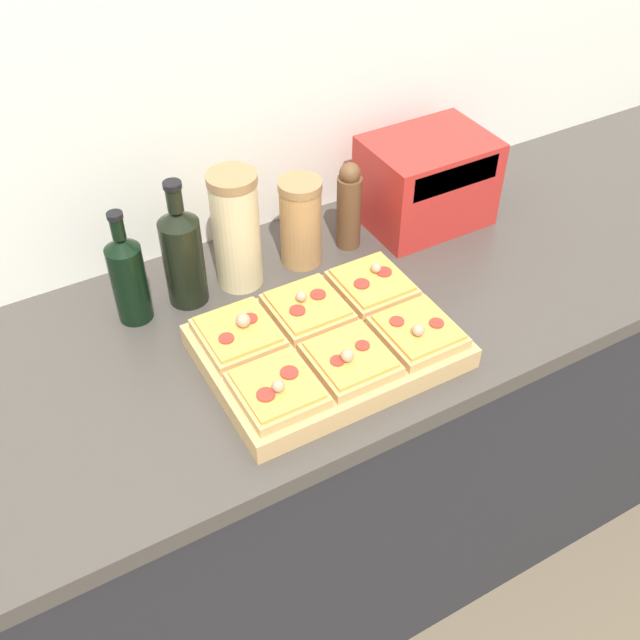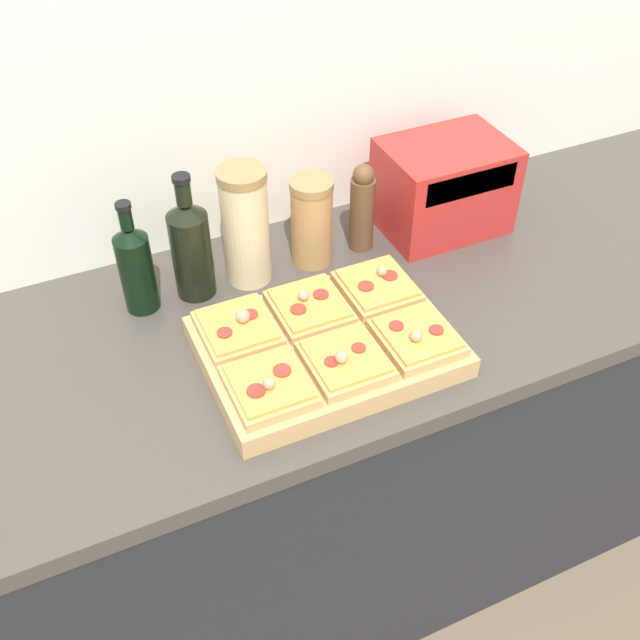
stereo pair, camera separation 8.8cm
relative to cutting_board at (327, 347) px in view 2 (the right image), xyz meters
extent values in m
cube|color=silver|center=(0.03, 0.47, 0.29)|extent=(6.00, 0.06, 2.50)
cube|color=#232328|center=(0.03, 0.12, -0.51)|extent=(2.60, 0.64, 0.89)
cube|color=#423D38|center=(0.03, 0.12, -0.04)|extent=(2.63, 0.67, 0.04)
cube|color=tan|center=(0.00, 0.00, 0.00)|extent=(0.45, 0.33, 0.04)
cube|color=tan|center=(-0.14, 0.08, 0.03)|extent=(0.13, 0.15, 0.02)
cube|color=gold|center=(-0.14, 0.08, 0.05)|extent=(0.12, 0.13, 0.01)
cylinder|color=#AD2D23|center=(-0.17, 0.06, 0.05)|extent=(0.03, 0.03, 0.00)
cylinder|color=#AD2D23|center=(-0.11, 0.09, 0.05)|extent=(0.03, 0.03, 0.00)
sphere|color=tan|center=(-0.13, 0.08, 0.06)|extent=(0.03, 0.03, 0.03)
cube|color=tan|center=(0.00, 0.08, 0.03)|extent=(0.13, 0.15, 0.02)
cube|color=gold|center=(0.00, 0.08, 0.05)|extent=(0.12, 0.13, 0.01)
cylinder|color=#AD2D23|center=(-0.03, 0.06, 0.05)|extent=(0.03, 0.03, 0.00)
cylinder|color=#AD2D23|center=(0.03, 0.08, 0.05)|extent=(0.03, 0.03, 0.00)
sphere|color=tan|center=(-0.01, 0.09, 0.06)|extent=(0.02, 0.02, 0.02)
cube|color=tan|center=(0.14, 0.08, 0.03)|extent=(0.13, 0.15, 0.02)
cube|color=gold|center=(0.14, 0.08, 0.05)|extent=(0.12, 0.13, 0.01)
cylinder|color=#AD2D23|center=(0.12, 0.07, 0.05)|extent=(0.03, 0.03, 0.00)
cylinder|color=#AD2D23|center=(0.17, 0.08, 0.05)|extent=(0.03, 0.03, 0.00)
sphere|color=tan|center=(0.16, 0.09, 0.06)|extent=(0.02, 0.02, 0.02)
cube|color=tan|center=(-0.14, -0.08, 0.03)|extent=(0.13, 0.15, 0.02)
cube|color=gold|center=(-0.14, -0.08, 0.05)|extent=(0.12, 0.13, 0.01)
cylinder|color=#AD2D23|center=(-0.17, -0.09, 0.05)|extent=(0.03, 0.03, 0.00)
cylinder|color=#AD2D23|center=(-0.12, -0.07, 0.05)|extent=(0.03, 0.03, 0.00)
sphere|color=tan|center=(-0.15, -0.10, 0.06)|extent=(0.02, 0.02, 0.02)
cube|color=tan|center=(0.00, -0.08, 0.03)|extent=(0.13, 0.15, 0.02)
cube|color=gold|center=(0.00, -0.08, 0.05)|extent=(0.12, 0.13, 0.01)
cylinder|color=#AD2D23|center=(-0.03, -0.09, 0.05)|extent=(0.03, 0.03, 0.00)
cylinder|color=#AD2D23|center=(0.03, -0.07, 0.05)|extent=(0.03, 0.03, 0.00)
sphere|color=tan|center=(-0.01, -0.09, 0.06)|extent=(0.02, 0.02, 0.02)
cube|color=tan|center=(0.14, -0.08, 0.03)|extent=(0.13, 0.15, 0.02)
cube|color=gold|center=(0.14, -0.08, 0.05)|extent=(0.12, 0.13, 0.01)
cylinder|color=#AD2D23|center=(0.11, -0.05, 0.05)|extent=(0.03, 0.03, 0.00)
cylinder|color=#AD2D23|center=(0.17, -0.09, 0.05)|extent=(0.03, 0.03, 0.00)
sphere|color=tan|center=(0.13, -0.10, 0.06)|extent=(0.02, 0.02, 0.02)
cylinder|color=black|center=(-0.28, 0.28, 0.06)|extent=(0.07, 0.07, 0.17)
cone|color=black|center=(-0.28, 0.28, 0.16)|extent=(0.07, 0.07, 0.02)
cylinder|color=black|center=(-0.28, 0.28, 0.19)|extent=(0.03, 0.03, 0.04)
cylinder|color=black|center=(-0.28, 0.28, 0.22)|extent=(0.03, 0.03, 0.01)
cylinder|color=black|center=(-0.16, 0.28, 0.07)|extent=(0.08, 0.08, 0.19)
cone|color=black|center=(-0.16, 0.28, 0.18)|extent=(0.08, 0.08, 0.03)
cylinder|color=black|center=(-0.16, 0.28, 0.21)|extent=(0.03, 0.03, 0.05)
cylinder|color=black|center=(-0.16, 0.28, 0.24)|extent=(0.03, 0.03, 0.01)
cylinder|color=beige|center=(-0.05, 0.28, 0.10)|extent=(0.09, 0.09, 0.24)
cylinder|color=#937047|center=(-0.05, 0.28, 0.22)|extent=(0.10, 0.10, 0.02)
cylinder|color=#AD7F4C|center=(0.10, 0.28, 0.07)|extent=(0.09, 0.09, 0.18)
cylinder|color=#937047|center=(0.10, 0.28, 0.16)|extent=(0.09, 0.09, 0.02)
cylinder|color=brown|center=(0.21, 0.28, 0.06)|extent=(0.05, 0.05, 0.17)
sphere|color=brown|center=(0.21, 0.28, 0.16)|extent=(0.05, 0.05, 0.05)
cube|color=red|center=(0.41, 0.28, 0.08)|extent=(0.27, 0.20, 0.20)
cube|color=black|center=(0.41, 0.18, 0.14)|extent=(0.22, 0.01, 0.06)
cube|color=black|center=(0.56, 0.28, 0.09)|extent=(0.02, 0.02, 0.02)
camera|label=1|loc=(-0.50, -0.86, 0.97)|focal=42.00mm
camera|label=2|loc=(-0.42, -0.90, 0.97)|focal=42.00mm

